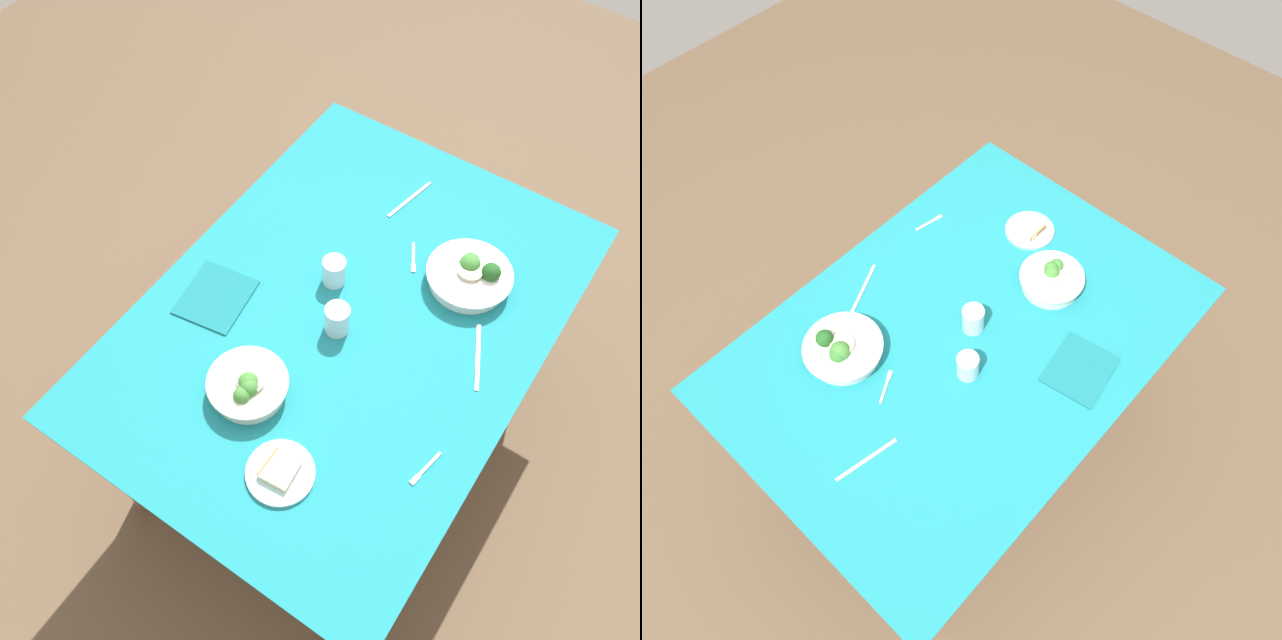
{
  "view_description": "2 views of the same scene",
  "coord_description": "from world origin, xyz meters",
  "views": [
    {
      "loc": [
        0.93,
        0.54,
        2.38
      ],
      "look_at": [
        0.06,
        -0.05,
        0.76
      ],
      "focal_mm": 39.26,
      "sensor_mm": 36.0,
      "label": 1
    },
    {
      "loc": [
        -0.74,
        -0.68,
        2.43
      ],
      "look_at": [
        0.04,
        0.03,
        0.76
      ],
      "focal_mm": 35.01,
      "sensor_mm": 36.0,
      "label": 2
    }
  ],
  "objects": [
    {
      "name": "ground_plane",
      "position": [
        0.0,
        0.0,
        0.0
      ],
      "size": [
        6.0,
        6.0,
        0.0
      ],
      "primitive_type": "plane",
      "color": "brown"
    },
    {
      "name": "dining_table",
      "position": [
        0.0,
        0.0,
        0.64
      ],
      "size": [
        1.45,
        1.04,
        0.74
      ],
      "color": "#197A84",
      "rests_on": "ground_plane"
    },
    {
      "name": "broccoli_bowl_far",
      "position": [
        -0.29,
        0.23,
        0.77
      ],
      "size": [
        0.25,
        0.25,
        0.09
      ],
      "color": "white",
      "rests_on": "dining_table"
    },
    {
      "name": "broccoli_bowl_near",
      "position": [
        0.34,
        -0.08,
        0.77
      ],
      "size": [
        0.21,
        0.21,
        0.09
      ],
      "color": "silver",
      "rests_on": "dining_table"
    },
    {
      "name": "bread_side_plate",
      "position": [
        0.48,
        0.12,
        0.75
      ],
      "size": [
        0.17,
        0.17,
        0.03
      ],
      "color": "#99C6D1",
      "rests_on": "dining_table"
    },
    {
      "name": "water_glass_center",
      "position": [
        -0.08,
        -0.1,
        0.78
      ],
      "size": [
        0.07,
        0.07,
        0.09
      ],
      "primitive_type": "cylinder",
      "color": "silver",
      "rests_on": "dining_table"
    },
    {
      "name": "water_glass_side",
      "position": [
        0.05,
        -0.0,
        0.79
      ],
      "size": [
        0.07,
        0.07,
        0.09
      ],
      "primitive_type": "cylinder",
      "color": "silver",
      "rests_on": "dining_table"
    },
    {
      "name": "fork_by_far_bowl",
      "position": [
        -0.28,
        0.05,
        0.74
      ],
      "size": [
        0.1,
        0.06,
        0.0
      ],
      "rotation": [
        0.0,
        0.0,
        0.52
      ],
      "color": "#B7B7BC",
      "rests_on": "dining_table"
    },
    {
      "name": "fork_by_near_bowl",
      "position": [
        0.27,
        0.4,
        0.74
      ],
      "size": [
        0.11,
        0.03,
        0.0
      ],
      "rotation": [
        0.0,
        0.0,
        6.1
      ],
      "color": "#B7B7BC",
      "rests_on": "dining_table"
    },
    {
      "name": "table_knife_left",
      "position": [
        -0.09,
        0.37,
        0.74
      ],
      "size": [
        0.19,
        0.1,
        0.0
      ],
      "primitive_type": "cube",
      "rotation": [
        0.0,
        0.0,
        3.58
      ],
      "color": "#B7B7BC",
      "rests_on": "dining_table"
    },
    {
      "name": "table_knife_right",
      "position": [
        -0.48,
        -0.07,
        0.74
      ],
      "size": [
        0.2,
        0.05,
        0.0
      ],
      "primitive_type": "cube",
      "rotation": [
        0.0,
        0.0,
        6.09
      ],
      "color": "#B7B7BC",
      "rests_on": "dining_table"
    },
    {
      "name": "napkin_folded_upper",
      "position": [
        0.16,
        -0.34,
        0.74
      ],
      "size": [
        0.23,
        0.21,
        0.01
      ],
      "primitive_type": "cube",
      "rotation": [
        0.0,
        0.0,
        0.16
      ],
      "color": "#156870",
      "rests_on": "dining_table"
    }
  ]
}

